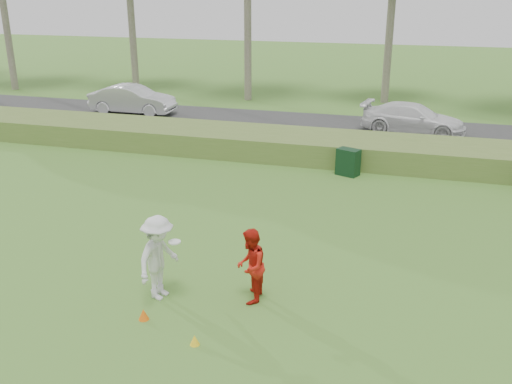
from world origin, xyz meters
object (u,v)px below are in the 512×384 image
(cone_orange, at_px, (144,314))
(car_mid, at_px, (132,100))
(player_white, at_px, (159,258))
(player_red, at_px, (251,266))
(utility_cabinet, at_px, (348,162))
(car_right, at_px, (413,119))
(cone_yellow, at_px, (195,340))

(cone_orange, height_order, car_mid, car_mid)
(player_white, xyz_separation_m, car_mid, (-9.57, 17.02, -0.16))
(player_white, height_order, cone_orange, player_white)
(player_red, bearing_deg, player_white, -84.17)
(cone_orange, distance_m, utility_cabinet, 11.17)
(utility_cabinet, xyz_separation_m, car_mid, (-12.43, 7.16, 0.32))
(player_white, bearing_deg, car_mid, 40.42)
(utility_cabinet, height_order, car_mid, car_mid)
(player_white, relative_size, car_right, 0.41)
(cone_yellow, bearing_deg, utility_cabinet, 82.69)
(car_mid, relative_size, car_right, 0.97)
(player_red, bearing_deg, car_mid, -151.13)
(cone_yellow, distance_m, car_mid, 21.52)
(cone_orange, distance_m, car_mid, 20.39)
(cone_yellow, distance_m, car_right, 18.58)
(cone_yellow, bearing_deg, player_red, 73.34)
(utility_cabinet, bearing_deg, car_mid, 171.76)
(player_white, relative_size, utility_cabinet, 1.97)
(car_right, bearing_deg, player_red, 178.61)
(player_white, bearing_deg, cone_yellow, -125.40)
(cone_yellow, height_order, car_mid, car_mid)
(player_red, distance_m, cone_yellow, 2.11)
(player_white, distance_m, player_red, 2.02)
(player_white, height_order, utility_cabinet, player_white)
(player_white, relative_size, car_mid, 0.42)
(cone_orange, xyz_separation_m, car_mid, (-9.62, 17.97, 0.69))
(player_white, xyz_separation_m, cone_yellow, (1.41, -1.48, -0.86))
(cone_orange, bearing_deg, player_red, 35.28)
(car_mid, bearing_deg, utility_cabinet, -121.01)
(player_white, height_order, car_mid, player_white)
(utility_cabinet, xyz_separation_m, car_right, (2.08, 6.89, 0.25))
(utility_cabinet, relative_size, car_mid, 0.22)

